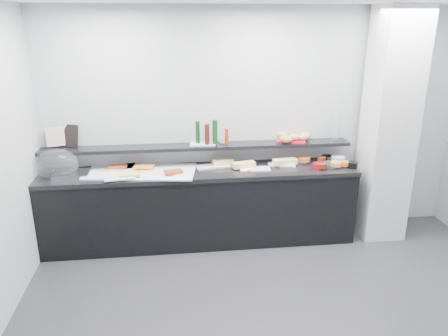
{
  "coord_description": "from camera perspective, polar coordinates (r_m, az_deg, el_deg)",
  "views": [
    {
      "loc": [
        -0.99,
        -3.02,
        2.54
      ],
      "look_at": [
        -0.45,
        1.45,
        1.0
      ],
      "focal_mm": 35.0,
      "sensor_mm": 36.0,
      "label": 1
    }
  ],
  "objects": [
    {
      "name": "fill_glass_fruit",
      "position": [
        5.32,
        10.43,
        1.15
      ],
      "size": [
        0.18,
        0.18,
        0.05
      ],
      "primitive_type": "cylinder",
      "rotation": [
        0.0,
        0.0,
        0.31
      ],
      "color": "#EC5520",
      "rests_on": "bowl_glass_fruit"
    },
    {
      "name": "framed_print",
      "position": [
        5.29,
        -19.68,
        3.99
      ],
      "size": [
        0.26,
        0.17,
        0.26
      ],
      "primitive_type": "cube",
      "rotation": [
        -0.21,
        0.0,
        -0.41
      ],
      "color": "black",
      "rests_on": "wall_shelf"
    },
    {
      "name": "bread_roll_midw",
      "position": [
        5.27,
        9.22,
        4.04
      ],
      "size": [
        0.18,
        0.13,
        0.08
      ],
      "primitive_type": "ellipsoid",
      "rotation": [
        0.0,
        0.0,
        0.21
      ],
      "color": "tan",
      "rests_on": "bread_tray"
    },
    {
      "name": "counter_top",
      "position": [
        5.02,
        -3.18,
        -0.54
      ],
      "size": [
        3.62,
        0.62,
        0.05
      ],
      "primitive_type": "cube",
      "color": "black",
      "rests_on": "buffet_cabinet"
    },
    {
      "name": "shaker_pepper",
      "position": [
        5.1,
        0.0,
        3.61
      ],
      "size": [
        0.04,
        0.04,
        0.07
      ],
      "primitive_type": "cylinder",
      "rotation": [
        0.0,
        0.0,
        0.21
      ],
      "color": "silver",
      "rests_on": "condiment_tray"
    },
    {
      "name": "sandwich_plate_left",
      "position": [
        5.11,
        -1.41,
        0.25
      ],
      "size": [
        0.43,
        0.25,
        0.01
      ],
      "primitive_type": "cube",
      "rotation": [
        0.0,
        0.0,
        0.19
      ],
      "color": "silver",
      "rests_on": "counter_top"
    },
    {
      "name": "buffet_cabinet",
      "position": [
        5.18,
        -3.09,
        -5.24
      ],
      "size": [
        3.6,
        0.6,
        0.85
      ],
      "primitive_type": "cube",
      "color": "black",
      "rests_on": "ground"
    },
    {
      "name": "platter_cheese",
      "position": [
        4.86,
        -13.48,
        -1.12
      ],
      "size": [
        0.36,
        0.26,
        0.01
      ],
      "primitive_type": "cube",
      "rotation": [
        0.0,
        0.0,
        0.15
      ],
      "color": "white",
      "rests_on": "linen_runner"
    },
    {
      "name": "tongs_right",
      "position": [
        5.16,
        7.51,
        0.4
      ],
      "size": [
        0.13,
        0.1,
        0.01
      ],
      "primitive_type": "cylinder",
      "rotation": [
        0.0,
        1.57,
        0.63
      ],
      "color": "silver",
      "rests_on": "sandwich_plate_right"
    },
    {
      "name": "sandwich_food_left",
      "position": [
        5.14,
        -0.16,
        0.82
      ],
      "size": [
        0.25,
        0.13,
        0.06
      ],
      "primitive_type": "cube",
      "rotation": [
        0.0,
        0.0,
        0.17
      ],
      "color": "#E0C575",
      "rests_on": "sandwich_plate_left"
    },
    {
      "name": "linen_runner",
      "position": [
        5.02,
        -10.8,
        -0.44
      ],
      "size": [
        1.28,
        0.74,
        0.01
      ],
      "primitive_type": "cube",
      "rotation": [
        0.0,
        0.0,
        -0.15
      ],
      "color": "silver",
      "rests_on": "counter_top"
    },
    {
      "name": "tongs_mid",
      "position": [
        4.98,
        3.91,
        -0.16
      ],
      "size": [
        0.15,
        0.08,
        0.01
      ],
      "primitive_type": "cylinder",
      "rotation": [
        0.0,
        1.57,
        0.47
      ],
      "color": "#ADB0B4",
      "rests_on": "sandwich_plate_mid"
    },
    {
      "name": "wall_shelf",
      "position": [
        5.1,
        -3.37,
        2.81
      ],
      "size": [
        3.6,
        0.25,
        0.04
      ],
      "primitive_type": "cube",
      "color": "black",
      "rests_on": "back_wall"
    },
    {
      "name": "fill_glass_salmon",
      "position": [
        5.23,
        14.42,
        0.53
      ],
      "size": [
        0.13,
        0.13,
        0.05
      ],
      "primitive_type": "cylinder",
      "rotation": [
        0.0,
        0.0,
        0.09
      ],
      "color": "#FC973D",
      "rests_on": "bowl_glass_salmon"
    },
    {
      "name": "platter_meat_a",
      "position": [
        5.17,
        -13.22,
        0.11
      ],
      "size": [
        0.34,
        0.25,
        0.01
      ],
      "primitive_type": "cube",
      "rotation": [
        0.0,
        0.0,
        0.15
      ],
      "color": "white",
      "rests_on": "linen_runner"
    },
    {
      "name": "bowl_glass_cream",
      "position": [
        5.42,
        14.24,
        1.04
      ],
      "size": [
        0.21,
        0.21,
        0.07
      ],
      "primitive_type": "cylinder",
      "rotation": [
        0.0,
        0.0,
        0.1
      ],
      "color": "white",
      "rests_on": "counter_top"
    },
    {
      "name": "bread_roll_sw",
      "position": [
        5.17,
        8.23,
        3.78
      ],
      "size": [
        0.16,
        0.13,
        0.08
      ],
      "primitive_type": "ellipsoid",
      "rotation": [
        0.0,
        0.0,
        0.29
      ],
      "color": "#B27B44",
      "rests_on": "bread_tray"
    },
    {
      "name": "cloche_dome",
      "position": [
        5.14,
        -21.05,
        0.45
      ],
      "size": [
        0.5,
        0.35,
        0.34
      ],
      "primitive_type": "ellipsoid",
      "rotation": [
        0.0,
        0.0,
        0.08
      ],
      "color": "silver",
      "rests_on": "cloche_base"
    },
    {
      "name": "sandwich_food_mid",
      "position": [
        5.05,
        2.6,
        0.43
      ],
      "size": [
        0.28,
        0.15,
        0.06
      ],
      "primitive_type": "cube",
      "rotation": [
        0.0,
        0.0,
        0.21
      ],
      "color": "#E7C679",
      "rests_on": "sandwich_plate_mid"
    },
    {
      "name": "carafe",
      "position": [
        5.4,
        14.31,
        5.03
      ],
      "size": [
        0.13,
        0.13,
        0.3
      ],
      "primitive_type": "cylinder",
      "rotation": [
        0.0,
        0.0,
        -0.14
      ],
      "color": "silver",
      "rests_on": "wall_shelf"
    },
    {
      "name": "bowl_black_fruit",
      "position": [
        5.28,
        16.45,
        0.4
      ],
      "size": [
        0.14,
        0.14,
        0.07
      ],
      "primitive_type": "cylinder",
      "rotation": [
        0.0,
        0.0,
        -0.18
      ],
      "color": "black",
      "rests_on": "counter_top"
    },
    {
      "name": "fill_black_fruit",
      "position": [
        5.27,
        15.43,
        0.58
      ],
      "size": [
        0.13,
        0.13,
        0.05
      ],
      "primitive_type": "cylinder",
      "rotation": [
        0.0,
        0.0,
        -0.25
      ],
      "color": "orange",
      "rests_on": "bowl_black_fruit"
    },
    {
      "name": "sandwich_plate_mid",
      "position": [
        5.03,
        4.07,
        -0.12
      ],
      "size": [
        0.35,
        0.16,
        0.01
      ],
      "primitive_type": "cube",
      "rotation": [
        0.0,
        0.0,
        -0.05
      ],
      "color": "white",
      "rests_on": "counter_top"
    },
    {
      "name": "bottle_green_a",
      "position": [
        5.1,
        -3.46,
        4.68
      ],
      "size": [
        0.06,
        0.06,
        0.26
      ],
      "primitive_type": "cylinder",
      "rotation": [
        0.0,
        0.0,
        -0.36
      ],
      "color": "#0E3413",
      "rests_on": "condiment_tray"
    },
    {
      "name": "ground",
      "position": [
        4.07,
        9.35,
        -20.04
      ],
      "size": [
        5.0,
        5.0,
        0.0
      ],
      "primitive_type": "plane",
      "color": "#2D2D30",
      "rests_on": "ground"
    },
    {
      "name": "sandwich_plate_right",
      "position": [
        5.21,
        7.56,
        0.44
      ],
      "size": [
        0.34,
        0.2,
        0.01
      ],
      "primitive_type": "cube",
      "rotation": [
        0.0,
        0.0,
        -0.21
      ],
      "color": "white",
      "rests_on": "counter_top"
    },
    {
      "name": "cloche_base",
      "position": [
        5.1,
        -19.26,
        -0.73
      ],
      "size": [
        0.39,
        0.26,
        0.04
      ],
      "primitive_type": "cube",
      "rotation": [
        0.0,
        0.0,
        -0.01
      ],
      "color": "#B1B4B9",
      "rests_on": "counter_top"
    },
    {
      "name": "bread_roll_mide",
      "position": [
        5.3,
        10.46,
        4.05
      ],
      "size": [
        0.18,
        0.15,
        0.08
      ],
      "primitive_type": "ellipsoid",
      "rotation": [
        0.0,
        0.0,
        0.38
      ],
      "color": "#D78E52",
      "rests_on": "bread_tray"
    },
    {
      "name": "food_meat_a",
      "position": [
        5.12,
        -13.7,
        0.14
      ],
      "size": [
        0.21,
        0.14,
        0.02
      ],
      "primitive_type": "cube",
      "rotation": [
        0.0,
        0.0,
        -0.08
      ],
      "color": "maroon",
      "rests_on": "platter_meat_a"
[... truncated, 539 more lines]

